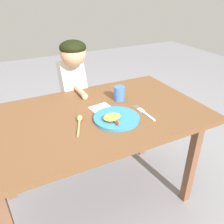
{
  "coord_description": "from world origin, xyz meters",
  "views": [
    {
      "loc": [
        -0.44,
        -1.11,
        1.38
      ],
      "look_at": [
        0.09,
        -0.06,
        0.73
      ],
      "focal_mm": 37.02,
      "sensor_mm": 36.0,
      "label": 1
    }
  ],
  "objects_px": {
    "plate": "(116,118)",
    "drinking_cup": "(119,93)",
    "person": "(74,99)",
    "fork": "(145,113)",
    "spoon": "(79,121)"
  },
  "relations": [
    {
      "from": "plate",
      "to": "drinking_cup",
      "type": "height_order",
      "value": "drinking_cup"
    },
    {
      "from": "plate",
      "to": "person",
      "type": "height_order",
      "value": "person"
    },
    {
      "from": "fork",
      "to": "plate",
      "type": "bearing_deg",
      "value": 86.77
    },
    {
      "from": "person",
      "to": "plate",
      "type": "bearing_deg",
      "value": 95.45
    },
    {
      "from": "drinking_cup",
      "to": "spoon",
      "type": "bearing_deg",
      "value": -154.88
    },
    {
      "from": "drinking_cup",
      "to": "fork",
      "type": "bearing_deg",
      "value": -77.96
    },
    {
      "from": "fork",
      "to": "person",
      "type": "bearing_deg",
      "value": 21.64
    },
    {
      "from": "spoon",
      "to": "drinking_cup",
      "type": "bearing_deg",
      "value": -42.35
    },
    {
      "from": "plate",
      "to": "spoon",
      "type": "xyz_separation_m",
      "value": [
        -0.19,
        0.06,
        -0.0
      ]
    },
    {
      "from": "drinking_cup",
      "to": "person",
      "type": "bearing_deg",
      "value": 118.34
    },
    {
      "from": "spoon",
      "to": "fork",
      "type": "bearing_deg",
      "value": -78.12
    },
    {
      "from": "spoon",
      "to": "plate",
      "type": "bearing_deg",
      "value": -85.84
    },
    {
      "from": "fork",
      "to": "spoon",
      "type": "distance_m",
      "value": 0.39
    },
    {
      "from": "plate",
      "to": "spoon",
      "type": "height_order",
      "value": "plate"
    },
    {
      "from": "plate",
      "to": "person",
      "type": "xyz_separation_m",
      "value": [
        -0.06,
        0.59,
        -0.12
      ]
    }
  ]
}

